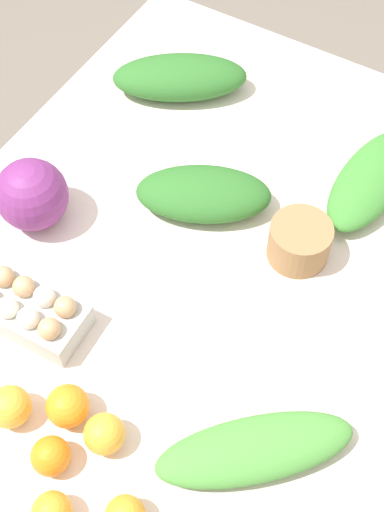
{
  "coord_description": "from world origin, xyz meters",
  "views": [
    {
      "loc": [
        -0.71,
        -0.42,
        2.03
      ],
      "look_at": [
        0.0,
        0.0,
        0.79
      ],
      "focal_mm": 50.0,
      "sensor_mm": 36.0,
      "label": 1
    }
  ],
  "objects_px": {
    "greens_bunch_chard": "(255,449)",
    "egg_carton": "(29,310)",
    "paper_bag": "(299,242)",
    "orange_4": "(10,407)",
    "orange_3": "(52,512)",
    "greens_bunch_kale": "(180,77)",
    "orange_0": "(104,434)",
    "orange_5": "(68,406)",
    "cabbage_purple": "(32,195)",
    "greens_bunch_scallion": "(204,194)",
    "orange_1": "(51,456)",
    "greens_bunch_beet_tops": "(371,180)"
  },
  "relations": [
    {
      "from": "greens_bunch_beet_tops",
      "to": "orange_3",
      "type": "height_order",
      "value": "greens_bunch_beet_tops"
    },
    {
      "from": "cabbage_purple",
      "to": "orange_5",
      "type": "xyz_separation_m",
      "value": [
        -0.33,
        -0.33,
        -0.04
      ]
    },
    {
      "from": "orange_0",
      "to": "greens_bunch_chard",
      "type": "bearing_deg",
      "value": -64.8
    },
    {
      "from": "paper_bag",
      "to": "orange_5",
      "type": "xyz_separation_m",
      "value": [
        -0.54,
        0.2,
        -0.01
      ]
    },
    {
      "from": "cabbage_purple",
      "to": "greens_bunch_beet_tops",
      "type": "distance_m",
      "value": 0.74
    },
    {
      "from": "greens_bunch_scallion",
      "to": "orange_4",
      "type": "relative_size",
      "value": 3.75
    },
    {
      "from": "orange_3",
      "to": "greens_bunch_scallion",
      "type": "bearing_deg",
      "value": 9.53
    },
    {
      "from": "orange_1",
      "to": "egg_carton",
      "type": "bearing_deg",
      "value": 44.95
    },
    {
      "from": "orange_1",
      "to": "orange_4",
      "type": "xyz_separation_m",
      "value": [
        0.03,
        0.12,
        0.0
      ]
    },
    {
      "from": "cabbage_purple",
      "to": "greens_bunch_beet_tops",
      "type": "relative_size",
      "value": 0.47
    },
    {
      "from": "greens_bunch_scallion",
      "to": "greens_bunch_chard",
      "type": "distance_m",
      "value": 0.57
    },
    {
      "from": "orange_4",
      "to": "greens_bunch_scallion",
      "type": "bearing_deg",
      "value": -5.35
    },
    {
      "from": "greens_bunch_kale",
      "to": "orange_4",
      "type": "xyz_separation_m",
      "value": [
        -0.89,
        -0.18,
        -0.01
      ]
    },
    {
      "from": "cabbage_purple",
      "to": "orange_5",
      "type": "distance_m",
      "value": 0.47
    },
    {
      "from": "paper_bag",
      "to": "greens_bunch_kale",
      "type": "distance_m",
      "value": 0.55
    },
    {
      "from": "paper_bag",
      "to": "orange_4",
      "type": "distance_m",
      "value": 0.66
    },
    {
      "from": "orange_4",
      "to": "orange_5",
      "type": "distance_m",
      "value": 0.1
    },
    {
      "from": "greens_bunch_beet_tops",
      "to": "greens_bunch_scallion",
      "type": "distance_m",
      "value": 0.38
    },
    {
      "from": "greens_bunch_chard",
      "to": "greens_bunch_kale",
      "type": "distance_m",
      "value": 0.94
    },
    {
      "from": "orange_0",
      "to": "orange_5",
      "type": "xyz_separation_m",
      "value": [
        0.01,
        0.09,
        0.0
      ]
    },
    {
      "from": "egg_carton",
      "to": "orange_0",
      "type": "distance_m",
      "value": 0.3
    },
    {
      "from": "orange_1",
      "to": "orange_5",
      "type": "height_order",
      "value": "orange_5"
    },
    {
      "from": "greens_bunch_beet_tops",
      "to": "orange_5",
      "type": "bearing_deg",
      "value": 161.14
    },
    {
      "from": "greens_bunch_kale",
      "to": "orange_5",
      "type": "distance_m",
      "value": 0.87
    },
    {
      "from": "cabbage_purple",
      "to": "greens_bunch_kale",
      "type": "height_order",
      "value": "cabbage_purple"
    },
    {
      "from": "greens_bunch_chard",
      "to": "greens_bunch_kale",
      "type": "xyz_separation_m",
      "value": [
        0.73,
        0.59,
        0.01
      ]
    },
    {
      "from": "cabbage_purple",
      "to": "greens_bunch_kale",
      "type": "xyz_separation_m",
      "value": [
        0.5,
        -0.06,
        -0.03
      ]
    },
    {
      "from": "greens_bunch_scallion",
      "to": "orange_5",
      "type": "height_order",
      "value": "greens_bunch_scallion"
    },
    {
      "from": "orange_3",
      "to": "greens_bunch_kale",
      "type": "bearing_deg",
      "value": 19.51
    },
    {
      "from": "paper_bag",
      "to": "orange_5",
      "type": "distance_m",
      "value": 0.57
    },
    {
      "from": "cabbage_purple",
      "to": "greens_bunch_scallion",
      "type": "bearing_deg",
      "value": -54.59
    },
    {
      "from": "greens_bunch_kale",
      "to": "orange_0",
      "type": "distance_m",
      "value": 0.91
    },
    {
      "from": "greens_bunch_kale",
      "to": "orange_4",
      "type": "distance_m",
      "value": 0.9
    },
    {
      "from": "orange_0",
      "to": "orange_5",
      "type": "height_order",
      "value": "orange_5"
    },
    {
      "from": "greens_bunch_kale",
      "to": "orange_0",
      "type": "xyz_separation_m",
      "value": [
        -0.84,
        -0.35,
        -0.01
      ]
    },
    {
      "from": "paper_bag",
      "to": "orange_1",
      "type": "xyz_separation_m",
      "value": [
        -0.62,
        0.18,
        -0.01
      ]
    },
    {
      "from": "cabbage_purple",
      "to": "orange_5",
      "type": "height_order",
      "value": "cabbage_purple"
    },
    {
      "from": "greens_bunch_scallion",
      "to": "orange_5",
      "type": "bearing_deg",
      "value": -176.51
    },
    {
      "from": "greens_bunch_scallion",
      "to": "orange_4",
      "type": "bearing_deg",
      "value": 174.65
    },
    {
      "from": "greens_bunch_chard",
      "to": "egg_carton",
      "type": "bearing_deg",
      "value": 88.2
    },
    {
      "from": "greens_bunch_kale",
      "to": "orange_1",
      "type": "xyz_separation_m",
      "value": [
        -0.92,
        -0.29,
        -0.01
      ]
    },
    {
      "from": "orange_0",
      "to": "greens_bunch_scallion",
      "type": "bearing_deg",
      "value": 12.12
    },
    {
      "from": "paper_bag",
      "to": "greens_bunch_kale",
      "type": "height_order",
      "value": "same"
    },
    {
      "from": "cabbage_purple",
      "to": "orange_3",
      "type": "bearing_deg",
      "value": -139.97
    },
    {
      "from": "orange_4",
      "to": "orange_5",
      "type": "height_order",
      "value": "orange_5"
    },
    {
      "from": "paper_bag",
      "to": "orange_3",
      "type": "bearing_deg",
      "value": 170.49
    },
    {
      "from": "paper_bag",
      "to": "orange_5",
      "type": "height_order",
      "value": "paper_bag"
    },
    {
      "from": "greens_bunch_scallion",
      "to": "orange_1",
      "type": "relative_size",
      "value": 4.19
    },
    {
      "from": "paper_bag",
      "to": "orange_4",
      "type": "xyz_separation_m",
      "value": [
        -0.59,
        0.29,
        -0.01
      ]
    },
    {
      "from": "greens_bunch_scallion",
      "to": "greens_bunch_beet_tops",
      "type": "bearing_deg",
      "value": -52.35
    }
  ]
}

